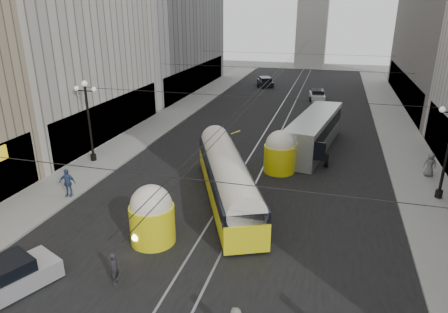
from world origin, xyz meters
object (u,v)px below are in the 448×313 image
Objects in this scene: pedestrian_sidewalk_right at (430,165)px; pedestrian_sidewalk_left at (67,183)px; city_bus at (314,131)px; sedan_silver at (0,282)px; pedestrian_crossing_a at (115,268)px; streetcar at (227,178)px.

pedestrian_sidewalk_right is 0.94× the size of pedestrian_sidewalk_left.
city_bus reaches higher than pedestrian_sidewalk_left.
pedestrian_sidewalk_left is at bearing 108.64° from sedan_silver.
pedestrian_sidewalk_right reaches higher than pedestrian_crossing_a.
sedan_silver is at bearing -116.96° from city_bus.
pedestrian_sidewalk_left is (-3.00, 8.89, 0.41)m from sedan_silver.
city_bus reaches higher than sedan_silver.
streetcar reaches higher than pedestrian_crossing_a.
sedan_silver is 27.48m from pedestrian_sidewalk_right.
city_bus is (4.68, 11.67, 0.07)m from streetcar.
pedestrian_sidewalk_left is (-14.68, -14.07, -0.58)m from city_bus.
streetcar reaches higher than pedestrian_sidewalk_right.
city_bus is 6.98× the size of pedestrian_sidewalk_right.
streetcar is 12.57m from city_bus.
pedestrian_sidewalk_right is 25.13m from pedestrian_sidewalk_left.
pedestrian_sidewalk_right is at bearing 15.53° from pedestrian_sidewalk_left.
pedestrian_sidewalk_right is at bearing 42.84° from sedan_silver.
pedestrian_crossing_a is (-7.38, -20.93, -0.90)m from city_bus.
streetcar reaches higher than sedan_silver.
sedan_silver is 2.74× the size of pedestrian_sidewalk_left.
pedestrian_sidewalk_right is (8.47, -4.28, -0.64)m from city_bus.
sedan_silver is 3.35× the size of pedestrian_crossing_a.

